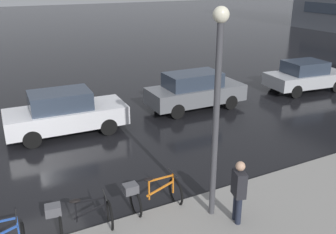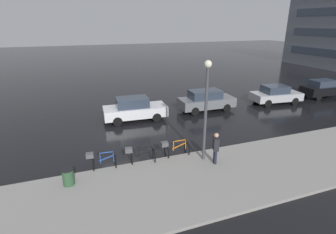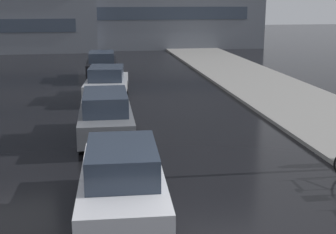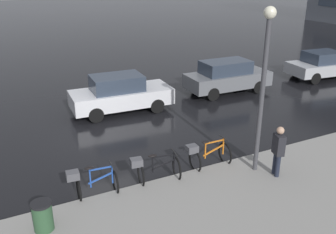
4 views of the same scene
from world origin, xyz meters
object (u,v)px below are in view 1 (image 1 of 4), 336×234
at_px(bicycle_second, 78,217).
at_px(car_grey, 195,90).
at_px(bicycle_third, 151,194).
at_px(pedestrian, 239,191).
at_px(streetlamp, 217,97).
at_px(car_white, 65,113).
at_px(car_silver, 306,76).

distance_m(bicycle_second, car_grey, 9.34).
xyz_separation_m(bicycle_third, pedestrian, (1.47, 1.54, 0.46)).
bearing_deg(streetlamp, car_white, -165.05).
height_order(car_silver, pedestrian, pedestrian).
relative_size(car_grey, car_silver, 1.02).
bearing_deg(bicycle_third, bicycle_second, -88.38).
xyz_separation_m(car_silver, pedestrian, (7.38, -10.06, 0.19)).
xyz_separation_m(car_grey, pedestrian, (7.65, -3.57, 0.12)).
relative_size(car_silver, pedestrian, 2.51).
bearing_deg(car_silver, streetlamp, -56.70).
xyz_separation_m(bicycle_second, streetlamp, (0.87, 3.04, 2.64)).
distance_m(car_white, pedestrian, 7.82).
bearing_deg(car_grey, pedestrian, -24.99).
distance_m(bicycle_third, car_silver, 13.02).
relative_size(bicycle_second, car_white, 0.33).
bearing_deg(car_silver, bicycle_third, -63.00).
distance_m(car_grey, pedestrian, 8.44).
bearing_deg(pedestrian, car_white, -163.70).
height_order(bicycle_second, streetlamp, streetlamp).
xyz_separation_m(car_grey, streetlamp, (7.11, -3.90, 2.29)).
xyz_separation_m(pedestrian, streetlamp, (-0.55, -0.34, 2.17)).
relative_size(bicycle_second, bicycle_third, 1.03).
bearing_deg(car_white, bicycle_third, 6.17).
height_order(car_grey, pedestrian, pedestrian).
distance_m(pedestrian, streetlamp, 2.26).
xyz_separation_m(bicycle_second, car_silver, (-5.96, 13.44, 0.28)).
xyz_separation_m(bicycle_second, car_white, (-6.09, 1.18, 0.33)).
bearing_deg(car_white, car_grey, 91.48).
distance_m(car_grey, streetlamp, 8.42).
xyz_separation_m(car_white, streetlamp, (6.96, 1.86, 2.30)).
bearing_deg(car_grey, bicycle_third, -39.55).
bearing_deg(bicycle_second, bicycle_third, 91.62).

